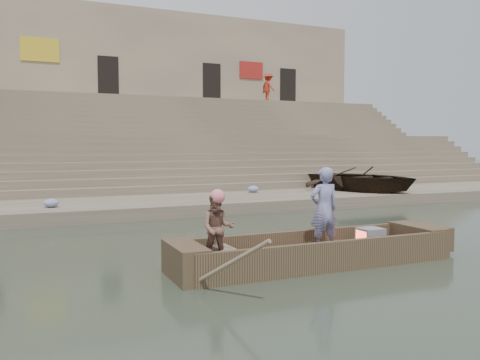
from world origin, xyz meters
TOP-DOWN VIEW (x-y plane):
  - ground at (0.00, 0.00)m, footprint 120.00×120.00m
  - lower_landing at (0.00, 8.00)m, footprint 32.00×4.00m
  - mid_landing at (0.00, 15.50)m, footprint 32.00×3.00m
  - upper_landing at (0.00, 22.50)m, footprint 32.00×3.00m
  - ghat_steps at (0.00, 17.19)m, footprint 32.00×11.00m
  - building_wall at (0.00, 26.50)m, footprint 32.00×5.07m
  - main_rowboat at (-2.18, -0.75)m, footprint 5.00×1.30m
  - rowboat_trim at (-1.98, -0.76)m, footprint 6.04×2.63m
  - standing_man at (-1.87, -0.61)m, footprint 0.61×0.42m
  - rowing_man at (-4.14, -0.76)m, footprint 0.72×0.65m
  - television at (-0.86, -0.75)m, footprint 0.46×0.42m
  - beached_rowboat at (5.64, 8.00)m, footprint 4.69×5.62m
  - pedestrian at (8.16, 21.60)m, footprint 0.89×1.33m
  - cloth_bundles at (-2.61, 8.24)m, footprint 8.10×2.35m

SIDE VIEW (x-z plane):
  - ground at x=0.00m, z-range 0.00..0.00m
  - main_rowboat at x=-2.18m, z-range 0.00..0.22m
  - lower_landing at x=0.00m, z-range 0.00..0.40m
  - rowboat_trim at x=-1.98m, z-range -0.64..1.26m
  - television at x=-0.86m, z-range 0.22..0.62m
  - cloth_bundles at x=-2.61m, z-range 0.40..0.66m
  - rowing_man at x=-4.14m, z-range 0.22..1.45m
  - beached_rowboat at x=5.64m, z-range 0.40..1.40m
  - standing_man at x=-1.87m, z-range 0.22..1.86m
  - mid_landing at x=0.00m, z-range 0.00..2.80m
  - ghat_steps at x=0.00m, z-range -0.80..4.40m
  - upper_landing at x=0.00m, z-range 0.00..5.20m
  - building_wall at x=0.00m, z-range 0.00..11.20m
  - pedestrian at x=8.16m, z-range 5.20..7.11m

